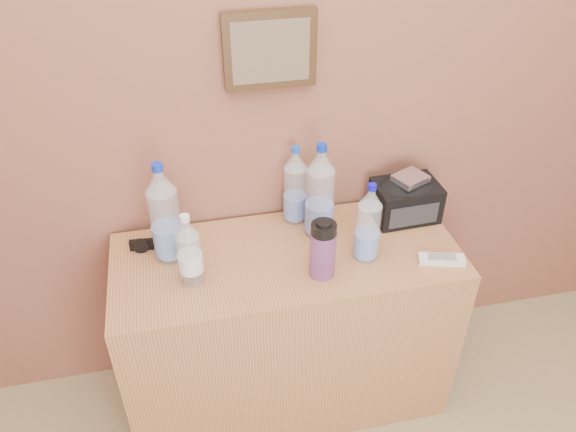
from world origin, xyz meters
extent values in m
plane|color=brown|center=(0.00, 2.00, 1.35)|extent=(4.00, 0.00, 4.00)
cube|color=#A7764F|center=(-0.04, 1.73, 0.38)|extent=(1.21, 0.51, 0.76)
cylinder|color=silver|center=(-0.44, 1.81, 0.92)|extent=(0.10, 0.10, 0.32)
cylinder|color=#112AB9|center=(-0.44, 1.81, 1.12)|extent=(0.04, 0.04, 0.02)
cylinder|color=silver|center=(0.03, 1.93, 0.89)|extent=(0.08, 0.08, 0.27)
cylinder|color=#1443BA|center=(0.03, 1.93, 1.06)|extent=(0.03, 0.03, 0.02)
cylinder|color=white|center=(0.10, 1.83, 0.92)|extent=(0.10, 0.10, 0.32)
cylinder|color=#0A2BAB|center=(0.10, 1.83, 1.11)|extent=(0.04, 0.04, 0.02)
cylinder|color=#CCEBFA|center=(0.22, 1.66, 0.89)|extent=(0.08, 0.08, 0.26)
cylinder|color=#0C0BA6|center=(0.22, 1.66, 1.05)|extent=(0.03, 0.03, 0.02)
cylinder|color=silver|center=(-0.37, 1.66, 0.87)|extent=(0.08, 0.08, 0.23)
cylinder|color=silver|center=(-0.37, 1.66, 1.02)|extent=(0.03, 0.03, 0.02)
cylinder|color=#72398F|center=(0.05, 1.61, 0.84)|extent=(0.09, 0.09, 0.17)
cylinder|color=black|center=(0.05, 1.61, 0.95)|extent=(0.08, 0.08, 0.04)
cube|color=silver|center=(0.47, 1.58, 0.77)|extent=(0.16, 0.09, 0.02)
cube|color=silver|center=(0.44, 1.85, 0.93)|extent=(0.14, 0.13, 0.02)
camera|label=1|loc=(-0.36, 0.26, 2.03)|focal=35.00mm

